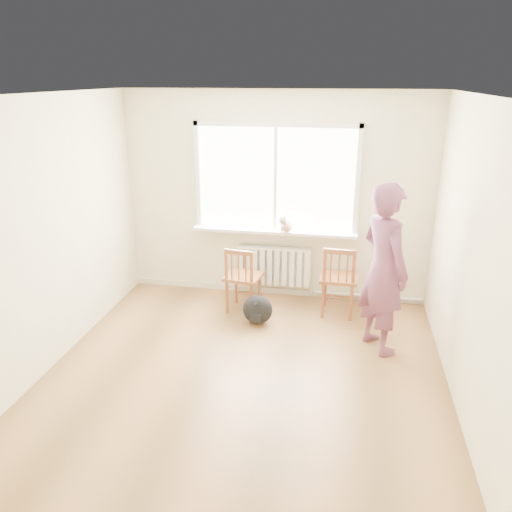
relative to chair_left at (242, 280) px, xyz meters
The scene contains 13 objects.
floor 1.69m from the chair_left, 78.73° to the right, with size 4.50×4.50×0.00m, color #9C6C40.
ceiling 2.79m from the chair_left, 78.73° to the right, with size 4.50×4.50×0.00m, color white.
back_wall 1.16m from the chair_left, 63.78° to the left, with size 4.00×0.01×2.70m, color beige.
window 1.41m from the chair_left, 62.87° to the left, with size 2.12×0.05×1.42m.
windowsill 0.80m from the chair_left, 59.32° to the left, with size 2.15×0.22×0.04m, color white.
radiator 0.64m from the chair_left, 60.16° to the left, with size 1.00×0.12×0.55m.
heating_pipe 1.71m from the chair_left, 20.55° to the left, with size 0.04×0.04×1.40m, color silver.
baseboard 0.81m from the chair_left, 63.24° to the left, with size 4.00×0.03×0.08m, color beige.
chair_left is the anchor object (origin of this frame).
chair_right 1.20m from the chair_left, ahead, with size 0.47×0.44×0.92m.
person 1.83m from the chair_left, 19.76° to the right, with size 0.68×0.44×1.86m, color #C14069.
cat 0.91m from the chair_left, 42.87° to the left, with size 0.24×0.37×0.26m.
backpack 0.46m from the chair_left, 48.97° to the right, with size 0.36×0.27×0.36m, color black.
Camera 1 is at (0.90, -4.04, 2.85)m, focal length 35.00 mm.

